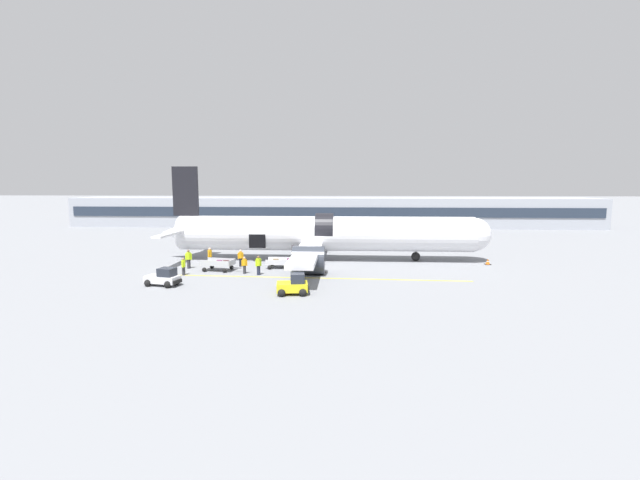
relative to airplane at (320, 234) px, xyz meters
The scene contains 17 objects.
ground_plane 4.45m from the airplane, 92.43° to the right, with size 500.00×500.00×0.00m, color gray.
apron_marking_line 9.24m from the airplane, 89.68° to the right, with size 26.42×1.18×0.01m.
terminal_strip 37.11m from the airplane, 90.23° to the left, with size 97.92×9.81×5.42m.
airplane is the anchor object (origin of this frame).
baggage_tug_lead 17.15m from the airplane, 133.62° to the right, with size 2.97×2.08×1.45m.
baggage_tug_mid 14.47m from the airplane, 94.54° to the right, with size 2.51×2.16×1.55m.
baggage_cart_loading 11.25m from the airplane, 145.38° to the right, with size 3.86×2.24×1.08m.
baggage_cart_queued 6.10m from the airplane, 126.97° to the right, with size 3.74×2.12×0.95m.
ground_crew_loader_a 9.97m from the airplane, 130.98° to the right, with size 0.53×0.45×1.54m.
ground_crew_loader_b 13.53m from the airplane, 156.41° to the right, with size 0.63×0.51×1.81m.
ground_crew_driver 9.53m from the airplane, 122.64° to the right, with size 0.55×0.55×1.73m.
ground_crew_supervisor 14.47m from the airplane, 144.33° to the right, with size 0.39×0.54×1.56m.
ground_crew_helper 11.52m from the airplane, 160.98° to the right, with size 0.42×0.61×1.78m.
ground_crew_marshal 8.79m from the airplane, 152.05° to the right, with size 0.58×0.47×1.66m.
safety_cone_nose 17.17m from the airplane, ahead, with size 0.62×0.62×0.55m.
safety_cone_engine_left 14.59m from the airplane, 96.28° to the right, with size 0.59×0.59×0.75m.
safety_cone_wingtip 6.86m from the airplane, 84.54° to the right, with size 0.52×0.52×0.62m.
Camera 1 is at (2.77, -41.18, 8.01)m, focal length 24.00 mm.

